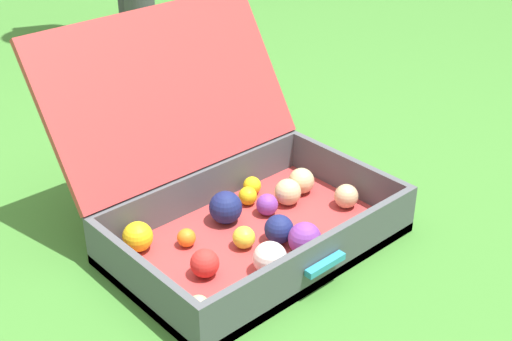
{
  "coord_description": "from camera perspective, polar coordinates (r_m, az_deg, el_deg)",
  "views": [
    {
      "loc": [
        -0.9,
        -1.03,
        1.0
      ],
      "look_at": [
        0.04,
        0.01,
        0.21
      ],
      "focal_mm": 49.33,
      "sensor_mm": 36.0,
      "label": 1
    }
  ],
  "objects": [
    {
      "name": "open_suitcase",
      "position": [
        1.71,
        -1.89,
        -1.89
      ],
      "size": [
        0.67,
        0.68,
        0.49
      ],
      "color": "#B23838",
      "rests_on": "ground"
    },
    {
      "name": "ground_plane",
      "position": [
        1.69,
        -0.84,
        -6.83
      ],
      "size": [
        16.0,
        16.0,
        0.0
      ],
      "primitive_type": "plane",
      "color": "#3D7A2D"
    }
  ]
}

